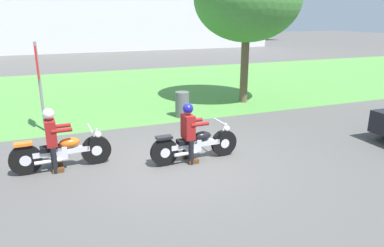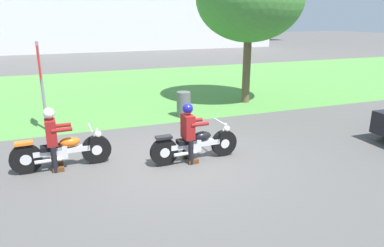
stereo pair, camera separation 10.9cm
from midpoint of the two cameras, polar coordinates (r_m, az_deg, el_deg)
The scene contains 8 objects.
ground at distance 8.28m, azimuth -0.79°, elevation -6.31°, with size 120.00×120.00×0.00m, color #565451.
grass_verge at distance 16.83m, azimuth -11.59°, elevation 5.41°, with size 60.00×12.00×0.01m, color #549342.
motorcycle_lead at distance 8.28m, azimuth 0.92°, elevation -3.41°, with size 2.18×0.66×0.88m.
rider_lead at distance 8.08m, azimuth -0.16°, elevation -0.73°, with size 0.56×0.48×1.40m.
motorcycle_follow at distance 8.35m, azimuth -19.83°, elevation -4.21°, with size 2.15×0.66×0.89m.
rider_follow at distance 8.21m, azimuth -21.29°, elevation -1.58°, with size 0.56×0.48×1.41m.
trash_can at distance 11.89m, azimuth -1.09°, elevation 3.10°, with size 0.47×0.47×0.85m, color #595E5B.
sign_banner at distance 11.00m, azimuth -23.01°, elevation 7.53°, with size 0.08×0.60×2.60m.
Camera 2 is at (-2.55, -7.17, 3.27)m, focal length 33.05 mm.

